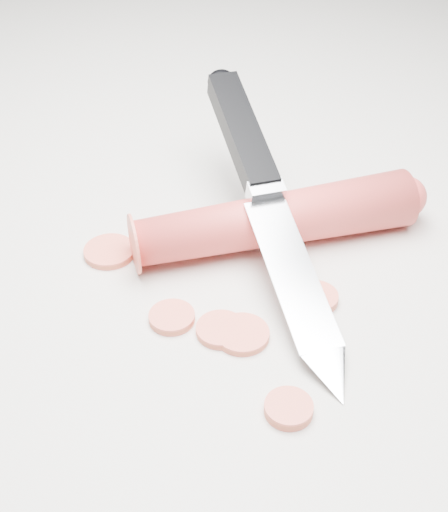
% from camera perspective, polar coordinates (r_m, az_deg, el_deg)
% --- Properties ---
extents(ground, '(2.40, 2.40, 0.00)m').
position_cam_1_polar(ground, '(0.52, 0.95, -1.24)').
color(ground, silver).
rests_on(ground, ground).
extents(carrot, '(0.19, 0.17, 0.04)m').
position_cam_1_polar(carrot, '(0.54, 4.14, 2.92)').
color(carrot, red).
rests_on(carrot, ground).
extents(carrot_slice_0, '(0.04, 0.04, 0.01)m').
position_cam_1_polar(carrot_slice_0, '(0.54, -9.16, 0.36)').
color(carrot_slice_0, '#F05944').
rests_on(carrot_slice_0, ground).
extents(carrot_slice_1, '(0.03, 0.03, 0.01)m').
position_cam_1_polar(carrot_slice_1, '(0.48, -0.25, -5.91)').
color(carrot_slice_1, '#F05944').
rests_on(carrot_slice_1, ground).
extents(carrot_slice_2, '(0.03, 0.03, 0.01)m').
position_cam_1_polar(carrot_slice_2, '(0.55, -2.79, 1.11)').
color(carrot_slice_2, '#F05944').
rests_on(carrot_slice_2, ground).
extents(carrot_slice_3, '(0.03, 0.03, 0.01)m').
position_cam_1_polar(carrot_slice_3, '(0.43, 5.20, -12.05)').
color(carrot_slice_3, '#F05944').
rests_on(carrot_slice_3, ground).
extents(carrot_slice_4, '(0.03, 0.03, 0.01)m').
position_cam_1_polar(carrot_slice_4, '(0.50, 7.39, -3.34)').
color(carrot_slice_4, '#F05944').
rests_on(carrot_slice_4, ground).
extents(carrot_slice_5, '(0.03, 0.03, 0.01)m').
position_cam_1_polar(carrot_slice_5, '(0.49, -4.19, -4.90)').
color(carrot_slice_5, '#F05944').
rests_on(carrot_slice_5, ground).
extents(carrot_slice_6, '(0.04, 0.04, 0.01)m').
position_cam_1_polar(carrot_slice_6, '(0.47, 1.46, -6.27)').
color(carrot_slice_6, '#F05944').
rests_on(carrot_slice_6, ground).
extents(kitchen_knife, '(0.22, 0.25, 0.09)m').
position_cam_1_polar(kitchen_knife, '(0.51, 3.95, 3.97)').
color(kitchen_knife, silver).
rests_on(kitchen_knife, ground).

